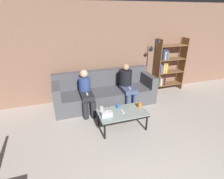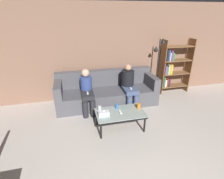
% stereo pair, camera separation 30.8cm
% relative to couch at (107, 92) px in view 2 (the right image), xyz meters
% --- Properties ---
extents(wall_back, '(12.00, 0.06, 2.60)m').
position_rel_couch_xyz_m(wall_back, '(0.00, 0.51, 0.98)').
color(wall_back, '#8C6651').
rests_on(wall_back, ground_plane).
extents(couch, '(2.67, 0.87, 0.88)m').
position_rel_couch_xyz_m(couch, '(0.00, 0.00, 0.00)').
color(couch, '#515156').
rests_on(couch, ground_plane).
extents(coffee_table, '(1.03, 0.59, 0.40)m').
position_rel_couch_xyz_m(coffee_table, '(0.04, -1.21, 0.03)').
color(coffee_table, '#8C9E99').
rests_on(coffee_table, ground_plane).
extents(cup_near_left, '(0.07, 0.07, 0.10)m').
position_rel_couch_xyz_m(cup_near_left, '(0.01, -1.03, 0.12)').
color(cup_near_left, '#3372BF').
rests_on(cup_near_left, coffee_table).
extents(cup_near_right, '(0.08, 0.08, 0.09)m').
position_rel_couch_xyz_m(cup_near_right, '(-0.36, -1.02, 0.12)').
color(cup_near_right, silver).
rests_on(cup_near_right, coffee_table).
extents(cup_far_center, '(0.08, 0.08, 0.12)m').
position_rel_couch_xyz_m(cup_far_center, '(0.48, -1.15, 0.13)').
color(cup_far_center, orange).
rests_on(cup_far_center, coffee_table).
extents(tissue_box, '(0.22, 0.12, 0.13)m').
position_rel_couch_xyz_m(tissue_box, '(-0.32, -1.27, 0.13)').
color(tissue_box, silver).
rests_on(tissue_box, coffee_table).
extents(game_remote, '(0.04, 0.15, 0.02)m').
position_rel_couch_xyz_m(game_remote, '(0.04, -1.21, 0.08)').
color(game_remote, white).
rests_on(game_remote, coffee_table).
extents(bookshelf, '(0.92, 0.32, 1.63)m').
position_rel_couch_xyz_m(bookshelf, '(2.08, 0.28, 0.48)').
color(bookshelf, brown).
rests_on(bookshelf, ground_plane).
extents(standing_lamp, '(0.31, 0.26, 1.69)m').
position_rel_couch_xyz_m(standing_lamp, '(1.53, 0.13, 0.71)').
color(standing_lamp, black).
rests_on(standing_lamp, ground_plane).
extents(seated_person_left_end, '(0.31, 0.71, 1.06)m').
position_rel_couch_xyz_m(seated_person_left_end, '(-0.55, -0.26, 0.24)').
color(seated_person_left_end, '#28282D').
rests_on(seated_person_left_end, ground_plane).
extents(seated_person_mid_left, '(0.34, 0.70, 1.11)m').
position_rel_couch_xyz_m(seated_person_mid_left, '(0.55, -0.22, 0.27)').
color(seated_person_mid_left, '#47567A').
rests_on(seated_person_mid_left, ground_plane).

